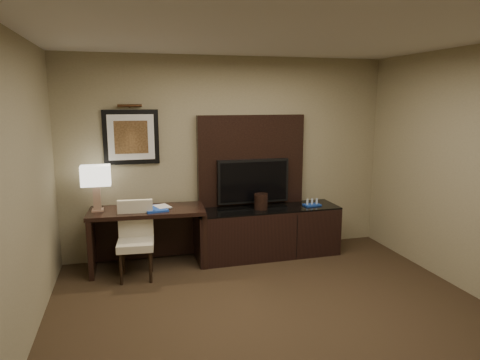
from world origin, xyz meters
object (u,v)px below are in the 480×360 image
object	(u,v)px
desk_chair	(136,244)
minibar_tray	(312,203)
ice_bucket	(261,201)
desk	(148,238)
tv	(253,181)
desk_phone	(130,206)
table_lamp	(97,190)
credenza	(267,232)

from	to	relation	value
desk_chair	minibar_tray	distance (m)	2.44
ice_bucket	desk	bearing A→B (deg)	178.69
tv	desk_chair	bearing A→B (deg)	-162.23
tv	desk_phone	size ratio (longest dim) A/B	4.80
ice_bucket	table_lamp	bearing A→B (deg)	177.06
desk	credenza	size ratio (longest dim) A/B	0.73
desk	table_lamp	size ratio (longest dim) A/B	2.72
credenza	ice_bucket	distance (m)	0.46
table_lamp	credenza	bearing A→B (deg)	-1.91
tv	desk_chair	size ratio (longest dim) A/B	1.14
table_lamp	desk_phone	bearing A→B (deg)	-9.34
desk_chair	minibar_tray	xyz separation A→B (m)	(2.40, 0.29, 0.28)
minibar_tray	credenza	bearing A→B (deg)	176.55
tv	desk_phone	bearing A→B (deg)	-173.72
credenza	table_lamp	xyz separation A→B (m)	(-2.20, 0.07, 0.69)
credenza	desk_chair	xyz separation A→B (m)	(-1.77, -0.33, 0.10)
table_lamp	desk_phone	distance (m)	0.45
desk_chair	tv	bearing A→B (deg)	22.54
tv	minibar_tray	distance (m)	0.87
desk_phone	table_lamp	bearing A→B (deg)	161.16
table_lamp	desk_phone	size ratio (longest dim) A/B	2.53
minibar_tray	desk_chair	bearing A→B (deg)	-173.15
desk	tv	distance (m)	1.60
tv	table_lamp	xyz separation A→B (m)	(-2.05, -0.12, 0.01)
table_lamp	ice_bucket	xyz separation A→B (m)	(2.09, -0.11, -0.25)
desk	tv	xyz separation A→B (m)	(1.45, 0.19, 0.64)
desk	desk_chair	world-z (taller)	desk_chair
desk	ice_bucket	bearing A→B (deg)	2.37
desk	credenza	xyz separation A→B (m)	(1.60, -0.00, -0.05)
desk	tv	world-z (taller)	tv
ice_bucket	minibar_tray	world-z (taller)	ice_bucket
tv	minibar_tray	size ratio (longest dim) A/B	4.33
desk_chair	ice_bucket	xyz separation A→B (m)	(1.66, 0.29, 0.34)
tv	desk_phone	xyz separation A→B (m)	(-1.65, -0.18, -0.20)
desk	table_lamp	bearing A→B (deg)	176.64
desk	desk_phone	bearing A→B (deg)	-178.73
desk_phone	ice_bucket	xyz separation A→B (m)	(1.70, -0.04, -0.04)
desk	table_lamp	distance (m)	0.88
desk	desk_chair	size ratio (longest dim) A/B	1.64
ice_bucket	minibar_tray	bearing A→B (deg)	-0.33
minibar_tray	desk_phone	bearing A→B (deg)	178.90
ice_bucket	desk_phone	bearing A→B (deg)	178.57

